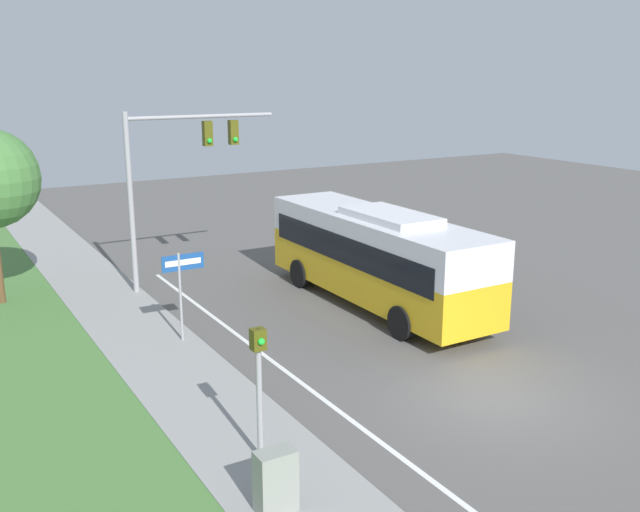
{
  "coord_description": "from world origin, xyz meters",
  "views": [
    {
      "loc": [
        -11.89,
        -11.78,
        7.87
      ],
      "look_at": [
        0.12,
        8.52,
        1.73
      ],
      "focal_mm": 40.0,
      "sensor_mm": 36.0,
      "label": 1
    }
  ],
  "objects": [
    {
      "name": "sidewalk",
      "position": [
        -6.2,
        0.0,
        0.06
      ],
      "size": [
        2.8,
        80.0,
        0.12
      ],
      "color": "gray",
      "rests_on": "ground_plane"
    },
    {
      "name": "street_sign",
      "position": [
        -5.23,
        7.39,
        1.97
      ],
      "size": [
        1.27,
        0.08,
        2.79
      ],
      "color": "#939399",
      "rests_on": "ground_plane"
    },
    {
      "name": "utility_cabinet",
      "position": [
        -6.78,
        -1.58,
        0.72
      ],
      "size": [
        0.73,
        0.44,
        1.19
      ],
      "color": "gray",
      "rests_on": "sidewalk"
    },
    {
      "name": "lane_divider_near",
      "position": [
        -3.6,
        0.0,
        0.0
      ],
      "size": [
        0.14,
        30.0,
        0.01
      ],
      "color": "silver",
      "rests_on": "ground_plane"
    },
    {
      "name": "pedestrian_signal",
      "position": [
        -6.23,
        0.19,
        2.02
      ],
      "size": [
        0.28,
        0.34,
        2.96
      ],
      "color": "#939399",
      "rests_on": "ground_plane"
    },
    {
      "name": "ground_plane",
      "position": [
        0.0,
        0.0,
        0.0
      ],
      "size": [
        80.0,
        80.0,
        0.0
      ],
      "primitive_type": "plane",
      "color": "#565451"
    },
    {
      "name": "signal_gantry",
      "position": [
        -3.38,
        12.85,
        4.63
      ],
      "size": [
        5.67,
        0.41,
        6.54
      ],
      "color": "#939399",
      "rests_on": "ground_plane"
    },
    {
      "name": "bus",
      "position": [
        1.75,
        7.5,
        1.87
      ],
      "size": [
        2.76,
        10.14,
        3.39
      ],
      "color": "gold",
      "rests_on": "ground_plane"
    }
  ]
}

